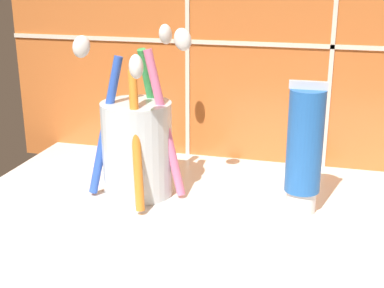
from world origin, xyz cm
name	(u,v)px	position (x,y,z in cm)	size (l,w,h in cm)	color
sink_counter	(296,241)	(0.00, 0.00, 1.00)	(68.42, 36.98, 2.00)	silver
toothbrush_cup	(138,144)	(-17.08, 4.53, 7.53)	(12.00, 13.41, 17.79)	silver
toothpaste_tube	(305,149)	(0.01, 4.57, 8.48)	(3.62, 3.45, 13.14)	white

